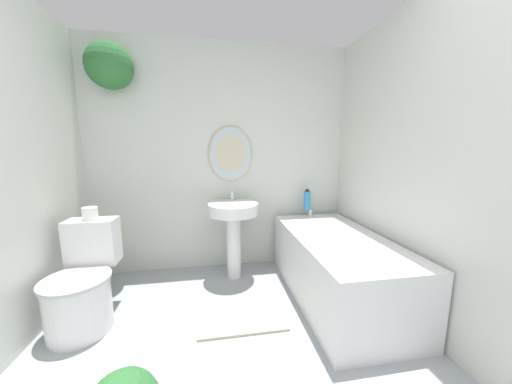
{
  "coord_description": "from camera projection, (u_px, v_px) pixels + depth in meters",
  "views": [
    {
      "loc": [
        -0.09,
        -0.39,
        1.31
      ],
      "look_at": [
        0.22,
        1.49,
        0.99
      ],
      "focal_mm": 18.0,
      "sensor_mm": 36.0,
      "label": 1
    }
  ],
  "objects": [
    {
      "name": "wall_back",
      "position": [
        207.0,
        148.0,
        2.71
      ],
      "size": [
        2.83,
        0.41,
        2.4
      ],
      "color": "silver",
      "rests_on": "ground_plane"
    },
    {
      "name": "bathtub",
      "position": [
        336.0,
        265.0,
        2.27
      ],
      "size": [
        0.75,
        1.51,
        0.65
      ],
      "color": "silver",
      "rests_on": "ground_plane"
    },
    {
      "name": "wall_right",
      "position": [
        425.0,
        165.0,
        1.81
      ],
      "size": [
        0.06,
        2.52,
        2.4
      ],
      "color": "silver",
      "rests_on": "ground_plane"
    },
    {
      "name": "bath_mat",
      "position": [
        242.0,
        319.0,
        1.98
      ],
      "size": [
        0.66,
        0.35,
        0.02
      ],
      "color": "#B7A88E",
      "rests_on": "ground_plane"
    },
    {
      "name": "toilet",
      "position": [
        83.0,
        286.0,
        1.91
      ],
      "size": [
        0.45,
        0.63,
        0.76
      ],
      "color": "white",
      "rests_on": "ground_plane"
    },
    {
      "name": "shampoo_bottle",
      "position": [
        307.0,
        200.0,
        2.85
      ],
      "size": [
        0.07,
        0.07,
        0.23
      ],
      "color": "#2D84C6",
      "rests_on": "bathtub"
    },
    {
      "name": "pedestal_sink",
      "position": [
        233.0,
        221.0,
        2.58
      ],
      "size": [
        0.5,
        0.5,
        0.88
      ],
      "color": "white",
      "rests_on": "ground_plane"
    },
    {
      "name": "toilet_paper_roll",
      "position": [
        90.0,
        213.0,
        2.04
      ],
      "size": [
        0.11,
        0.11,
        0.1
      ],
      "color": "white",
      "rests_on": "toilet"
    }
  ]
}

